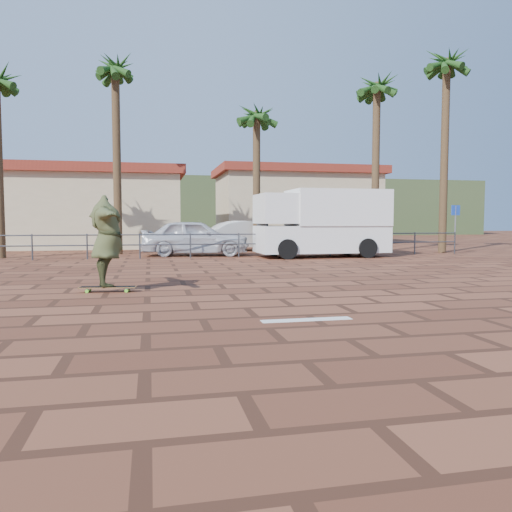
{
  "coord_description": "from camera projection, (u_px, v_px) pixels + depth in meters",
  "views": [
    {
      "loc": [
        -1.6,
        -8.32,
        1.49
      ],
      "look_at": [
        0.46,
        1.32,
        0.8
      ],
      "focal_mm": 35.0,
      "sensor_mm": 36.0,
      "label": 1
    }
  ],
  "objects": [
    {
      "name": "skateboarder",
      "position": [
        107.0,
        241.0,
        10.43
      ],
      "size": [
        1.24,
        2.45,
        1.92
      ],
      "primitive_type": "imported",
      "rotation": [
        0.0,
        0.0,
        1.84
      ],
      "color": "#434A28",
      "rests_on": "longboard"
    },
    {
      "name": "guardrail",
      "position": [
        190.0,
        241.0,
        20.21
      ],
      "size": [
        24.06,
        0.06,
        1.0
      ],
      "color": "#47494F",
      "rests_on": "ground"
    },
    {
      "name": "ground",
      "position": [
        246.0,
        308.0,
        8.55
      ],
      "size": [
        120.0,
        120.0,
        0.0
      ],
      "primitive_type": "plane",
      "color": "brown",
      "rests_on": "ground"
    },
    {
      "name": "building_east",
      "position": [
        296.0,
        206.0,
        33.46
      ],
      "size": [
        10.6,
        6.6,
        5.0
      ],
      "color": "beige",
      "rests_on": "ground"
    },
    {
      "name": "hill_front",
      "position": [
        164.0,
        208.0,
        57.13
      ],
      "size": [
        70.0,
        18.0,
        6.0
      ],
      "primitive_type": "cube",
      "color": "#384C28",
      "rests_on": "ground"
    },
    {
      "name": "palm_center",
      "position": [
        257.0,
        120.0,
        23.96
      ],
      "size": [
        2.4,
        2.4,
        7.75
      ],
      "color": "brown",
      "rests_on": "ground"
    },
    {
      "name": "building_west",
      "position": [
        71.0,
        207.0,
        28.61
      ],
      "size": [
        12.6,
        7.6,
        4.5
      ],
      "color": "beige",
      "rests_on": "ground"
    },
    {
      "name": "car_silver",
      "position": [
        196.0,
        238.0,
        21.56
      ],
      "size": [
        4.84,
        2.56,
        1.57
      ],
      "primitive_type": "imported",
      "rotation": [
        0.0,
        0.0,
        1.41
      ],
      "color": "silver",
      "rests_on": "ground"
    },
    {
      "name": "longboard",
      "position": [
        108.0,
        288.0,
        10.5
      ],
      "size": [
        1.19,
        0.4,
        0.11
      ],
      "rotation": [
        0.0,
        0.0,
        -0.13
      ],
      "color": "olive",
      "rests_on": "ground"
    },
    {
      "name": "paint_stripe",
      "position": [
        307.0,
        320.0,
        7.53
      ],
      "size": [
        1.4,
        0.22,
        0.01
      ],
      "primitive_type": "cube",
      "color": "white",
      "rests_on": "ground"
    },
    {
      "name": "palm_far_right",
      "position": [
        447.0,
        70.0,
        23.14
      ],
      "size": [
        2.4,
        2.4,
        10.05
      ],
      "color": "brown",
      "rests_on": "ground"
    },
    {
      "name": "campervan",
      "position": [
        322.0,
        222.0,
        20.8
      ],
      "size": [
        5.42,
        2.45,
        2.79
      ],
      "rotation": [
        0.0,
        0.0,
        0.02
      ],
      "color": "white",
      "rests_on": "ground"
    },
    {
      "name": "street_sign",
      "position": [
        455.0,
        220.0,
        22.65
      ],
      "size": [
        0.45,
        0.09,
        2.21
      ],
      "rotation": [
        0.0,
        0.0,
        0.11
      ],
      "color": "gray",
      "rests_on": "ground"
    },
    {
      "name": "palm_left",
      "position": [
        115.0,
        75.0,
        22.01
      ],
      "size": [
        2.4,
        2.4,
        9.45
      ],
      "color": "brown",
      "rests_on": "ground"
    },
    {
      "name": "car_white",
      "position": [
        248.0,
        236.0,
        25.28
      ],
      "size": [
        4.75,
        2.18,
        1.51
      ],
      "primitive_type": "imported",
      "rotation": [
        0.0,
        0.0,
        1.7
      ],
      "color": "silver",
      "rests_on": "ground"
    },
    {
      "name": "palm_right",
      "position": [
        377.0,
        92.0,
        23.55
      ],
      "size": [
        2.4,
        2.4,
        9.05
      ],
      "color": "brown",
      "rests_on": "ground"
    }
  ]
}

